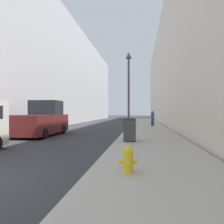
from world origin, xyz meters
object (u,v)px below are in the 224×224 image
Objects in this scene: fire_hydrant at (128,159)px; lamppost at (129,84)px; trash_bin at (130,130)px; pedestrian_on_sidewalk at (153,118)px; pickup_truck at (42,121)px.

lamppost reaches higher than fire_hydrant.
trash_bin is 12.72m from pedestrian_on_sidewalk.
fire_hydrant is 5.70m from trash_bin.
fire_hydrant is 11.14m from pickup_truck.
pickup_truck is at bearing -131.01° from pedestrian_on_sidewalk.
trash_bin is at bearing -85.97° from lamppost.
lamppost is 1.12× the size of pickup_truck.
pedestrian_on_sidewalk is (1.78, 12.59, 0.25)m from trash_bin.
trash_bin is 0.20× the size of lamppost.
pickup_truck is (-6.56, 8.99, 0.52)m from fire_hydrant.
trash_bin is at bearing -98.03° from pedestrian_on_sidewalk.
lamppost is 6.68m from pickup_truck.
lamppost is at bearing -104.92° from pedestrian_on_sidewalk.
trash_bin is at bearing 92.62° from fire_hydrant.
lamppost is 8.61m from pedestrian_on_sidewalk.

